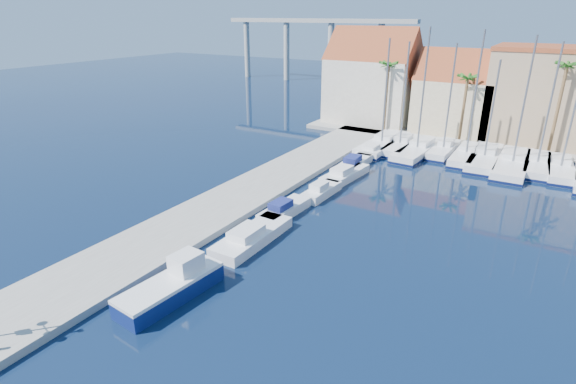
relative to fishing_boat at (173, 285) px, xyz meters
The scene contains 26 objects.
ground 3.53m from the fishing_boat, 13.63° to the left, with size 260.00×260.00×0.00m, color #081832.
quay_west 15.40m from the fishing_boat, 111.56° to the left, with size 6.00×77.00×0.50m, color gray.
shore_north 50.61m from the fishing_boat, 74.71° to the left, with size 54.00×16.00×0.50m, color gray.
fishing_boat is the anchor object (origin of this frame).
motorboat_west_0 7.90m from the fishing_boat, 89.80° to the left, with size 2.38×7.41×1.40m.
motorboat_west_1 13.21m from the fishing_boat, 92.06° to the left, with size 2.04×5.65×1.40m.
motorboat_west_2 18.55m from the fishing_boat, 89.23° to the left, with size 1.82×5.09×1.40m.
motorboat_west_3 23.89m from the fishing_boat, 89.66° to the left, with size 2.73×6.82×1.40m.
motorboat_west_4 27.73m from the fishing_boat, 90.98° to the left, with size 2.12×6.14×1.40m.
motorboat_west_5 32.86m from the fishing_boat, 90.48° to the left, with size 2.07×5.67×1.40m.
sailboat_0 36.74m from the fishing_boat, 90.64° to the left, with size 3.47×11.87×13.03m.
sailboat_1 37.17m from the fishing_boat, 87.41° to the left, with size 2.82×9.54×12.70m.
sailboat_2 36.58m from the fishing_boat, 83.56° to the left, with size 3.76×11.28×14.33m.
sailboat_3 38.42m from the fishing_boat, 79.96° to the left, with size 2.35×8.22×12.65m.
sailboat_4 38.33m from the fishing_boat, 75.80° to the left, with size 2.57×9.43×14.10m.
sailboat_5 38.71m from the fishing_boat, 72.93° to the left, with size 3.27×11.13×11.23m.
sailboat_6 39.07m from the fishing_boat, 68.49° to the left, with size 3.14×11.85×13.72m.
sailboat_7 40.85m from the fishing_boat, 66.05° to the left, with size 2.80×9.47×13.14m.
sailboat_8 41.56m from the fishing_boat, 63.22° to the left, with size 3.25×9.71×14.63m.
building_0 48.61m from the fishing_boat, 97.92° to the left, with size 12.30×9.00×13.50m.
building_1 48.32m from the fishing_boat, 83.62° to the left, with size 10.30×8.00×11.00m.
building_2 51.77m from the fishing_boat, 71.49° to the left, with size 14.20×10.20×11.50m.
palm_0 43.69m from the fishing_boat, 93.55° to the left, with size 2.60×2.60×10.15m.
palm_1 44.06m from the fishing_boat, 80.26° to the left, with size 2.60×2.60×9.15m.
palm_2 47.11m from the fishing_boat, 67.94° to the left, with size 2.60×2.60×11.15m.
viaduct 90.69m from the fishing_boat, 113.34° to the left, with size 48.00×2.20×14.45m.
Camera 1 is at (14.09, -16.52, 15.66)m, focal length 28.00 mm.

